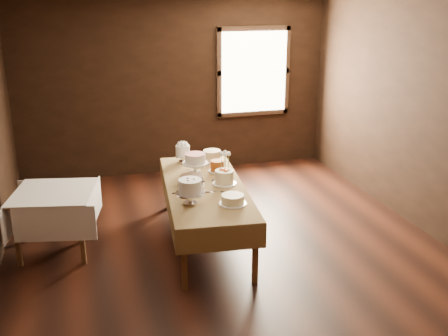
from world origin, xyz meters
TOP-DOWN VIEW (x-y plane):
  - floor at (0.00, 0.00)m, footprint 5.00×6.00m
  - wall_back at (0.00, 3.00)m, footprint 5.00×0.02m
  - wall_front at (0.00, -3.00)m, footprint 5.00×0.02m
  - wall_right at (2.50, 0.00)m, footprint 0.02×6.00m
  - window at (1.30, 2.94)m, footprint 1.10×0.05m
  - display_table at (-0.19, 0.36)m, footprint 1.12×2.36m
  - side_table at (-1.88, 0.57)m, footprint 1.03×1.03m
  - cake_meringue at (-0.25, 1.28)m, footprint 0.24×0.24m
  - cake_speckled at (0.13, 1.24)m, footprint 0.31×0.31m
  - cake_lattice at (-0.19, 0.84)m, footprint 0.32×0.32m
  - cake_caramel at (0.08, 0.79)m, footprint 0.23×0.23m
  - cake_chocolate at (-0.34, 0.38)m, footprint 0.37×0.37m
  - cake_flowers at (0.04, 0.34)m, footprint 0.29×0.29m
  - cake_swirl at (-0.47, -0.14)m, footprint 0.34×0.34m
  - cake_cream at (-0.04, -0.28)m, footprint 0.30×0.30m
  - cake_server_a at (-0.12, 0.11)m, footprint 0.24×0.05m
  - cake_server_b at (0.01, -0.05)m, footprint 0.12×0.23m
  - cake_server_c at (-0.16, 0.62)m, footprint 0.04×0.24m
  - cake_server_d at (0.07, 0.55)m, footprint 0.22×0.15m
  - cake_server_e at (-0.45, 0.15)m, footprint 0.24×0.09m
  - flower_vase at (0.10, 0.51)m, footprint 0.18×0.18m
  - flower_bouquet at (0.10, 0.51)m, footprint 0.14×0.14m

SIDE VIEW (x-z plane):
  - floor at x=0.00m, z-range -0.01..0.01m
  - side_table at x=-1.88m, z-range 0.28..1.01m
  - display_table at x=-0.19m, z-range 0.30..1.01m
  - cake_server_a at x=-0.12m, z-range 0.70..0.71m
  - cake_server_b at x=0.01m, z-range 0.70..0.71m
  - cake_server_c at x=-0.16m, z-range 0.70..0.71m
  - cake_server_d at x=0.07m, z-range 0.70..0.71m
  - cake_server_e at x=-0.45m, z-range 0.70..0.71m
  - cake_cream at x=-0.04m, z-range 0.70..0.81m
  - cake_chocolate at x=-0.34m, z-range 0.70..0.83m
  - cake_speckled at x=0.13m, z-range 0.70..0.84m
  - flower_vase at x=0.10m, z-range 0.70..0.84m
  - cake_caramel at x=0.08m, z-range 0.70..0.84m
  - cake_flowers at x=0.04m, z-range 0.70..0.87m
  - cake_lattice at x=-0.19m, z-range 0.69..0.93m
  - cake_meringue at x=-0.25m, z-range 0.69..0.93m
  - cake_swirl at x=-0.47m, z-range 0.69..0.97m
  - flower_bouquet at x=0.10m, z-range 0.86..1.06m
  - wall_back at x=0.00m, z-range 0.00..2.80m
  - wall_front at x=0.00m, z-range 0.00..2.80m
  - wall_right at x=2.50m, z-range 0.00..2.80m
  - window at x=1.30m, z-range 0.95..2.25m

